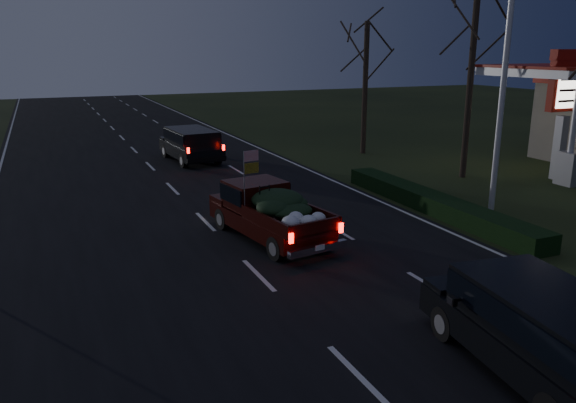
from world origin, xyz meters
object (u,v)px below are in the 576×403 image
object	(u,v)px
rear_suv	(544,325)
gas_price_pylon	(566,93)
pickup_truck	(269,209)
light_pole	(507,52)
lead_suv	(191,142)

from	to	relation	value
rear_suv	gas_price_pylon	bearing A→B (deg)	47.88
rear_suv	pickup_truck	bearing A→B (deg)	107.00
light_pole	rear_suv	world-z (taller)	light_pole
lead_suv	light_pole	bearing A→B (deg)	-65.95
pickup_truck	gas_price_pylon	bearing A→B (deg)	0.08
gas_price_pylon	lead_suv	distance (m)	17.53
gas_price_pylon	rear_suv	distance (m)	17.52
gas_price_pylon	pickup_truck	xyz separation A→B (m)	(-14.65, -2.38, -2.84)
light_pole	pickup_truck	size ratio (longest dim) A/B	1.86
light_pole	rear_suv	size ratio (longest dim) A/B	1.89
pickup_truck	rear_suv	xyz separation A→B (m)	(1.52, -8.88, 0.09)
light_pole	gas_price_pylon	bearing A→B (deg)	24.74
rear_suv	lead_suv	bearing A→B (deg)	99.02
pickup_truck	rear_suv	size ratio (longest dim) A/B	1.02
light_pole	rear_suv	xyz separation A→B (m)	(-6.63, -8.27, -4.47)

